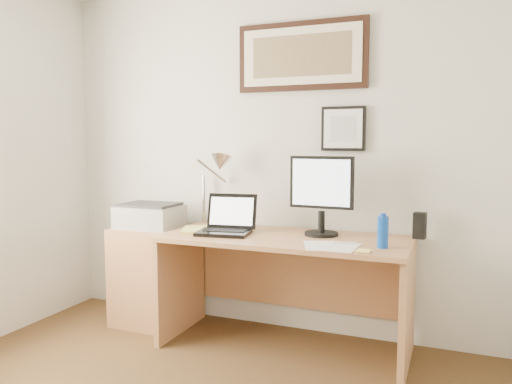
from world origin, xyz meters
The scene contains 17 objects.
wall_back centered at (0.00, 2.00, 1.25)m, with size 3.50×0.02×2.50m, color silver.
side_cabinet centered at (-0.92, 1.68, 0.36)m, with size 0.50×0.40×0.73m, color #AD7348.
water_bottle centered at (0.79, 1.51, 0.84)m, with size 0.06×0.06×0.18m, color #0D43B3.
bottle_cap centered at (0.79, 1.51, 0.94)m, with size 0.03×0.03×0.02m, color #0D43B3.
speaker centered at (0.97, 1.89, 0.83)m, with size 0.07×0.07×0.17m, color black.
paper_sheet_a centered at (0.45, 1.44, 0.75)m, with size 0.20×0.28×0.00m, color white.
paper_sheet_b centered at (0.56, 1.43, 0.75)m, with size 0.20×0.29×0.00m, color white.
sticky_pad centered at (0.71, 1.36, 0.76)m, with size 0.08×0.08×0.01m, color #FFF578.
marker_pen centered at (0.57, 1.53, 0.76)m, with size 0.02×0.02×0.14m, color silver.
book centered at (-0.56, 1.56, 0.76)m, with size 0.19×0.26×0.02m, color #EDE46F.
desk centered at (0.15, 1.72, 0.51)m, with size 1.60×0.70×0.75m.
laptop centered at (-0.24, 1.59, 0.81)m, with size 0.37×0.34×0.26m.
lcd_monitor centered at (0.36, 1.75, 1.04)m, with size 0.42×0.22×0.52m.
printer centered at (-0.92, 1.69, 0.82)m, with size 0.44×0.34×0.18m.
desk_lamp centered at (-0.41, 1.81, 1.19)m, with size 0.29×0.27×0.53m.
picture_large centered at (0.15, 1.97, 1.95)m, with size 0.92×0.04×0.47m.
picture_small centered at (0.45, 1.97, 1.45)m, with size 0.30×0.03×0.30m.
Camera 1 is at (1.17, -1.40, 1.36)m, focal length 35.00 mm.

